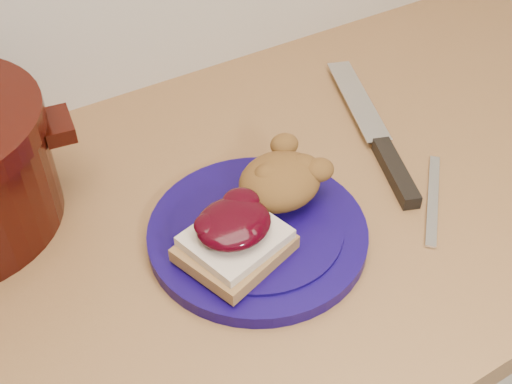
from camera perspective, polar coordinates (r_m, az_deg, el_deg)
plate at (r=0.71m, az=0.14°, el=-3.68°), size 0.29×0.29×0.02m
sandwich at (r=0.66m, az=-1.93°, el=-3.98°), size 0.13×0.12×0.05m
stuffing_mound at (r=0.72m, az=2.15°, el=0.98°), size 0.12×0.10×0.05m
chef_knife at (r=0.84m, az=11.33°, el=3.64°), size 0.13×0.30×0.02m
butter_knife at (r=0.79m, az=15.45°, el=-0.57°), size 0.12×0.12×0.00m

